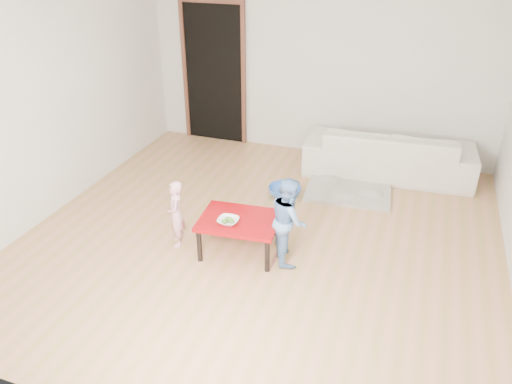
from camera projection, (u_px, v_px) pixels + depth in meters
The scene contains 13 objects.
floor at pixel (262, 236), 5.47m from camera, with size 5.00×5.00×0.01m, color #AC874A.
back_wall at pixel (320, 65), 6.94m from camera, with size 5.00×0.02×2.60m, color silver.
left_wall at pixel (52, 98), 5.59m from camera, with size 0.02×5.00×2.60m, color silver.
doorway at pixel (215, 75), 7.52m from camera, with size 1.02×0.08×2.11m, color brown, non-canonical shape.
sofa at pixel (389, 152), 6.71m from camera, with size 2.21×0.86×0.65m, color beige.
cushion at pixel (356, 143), 6.57m from camera, with size 0.41×0.36×0.11m, color #D95A18.
red_table at pixel (240, 235), 5.12m from camera, with size 0.80×0.60×0.40m, color #94080C, non-canonical shape.
bowl at pixel (228, 221), 4.94m from camera, with size 0.21×0.21×0.05m, color white.
broccoli at pixel (228, 221), 4.94m from camera, with size 0.12×0.12×0.06m, color #2D5919, non-canonical shape.
child_pink at pixel (176, 214), 5.18m from camera, with size 0.27×0.18×0.73m, color #E56881.
child_blue at pixel (289, 220), 4.90m from camera, with size 0.44×0.34×0.91m, color #558AC5.
basin at pixel (285, 191), 6.26m from camera, with size 0.41×0.41×0.13m, color blue.
blanket at pixel (349, 189), 6.39m from camera, with size 1.05×0.87×0.05m, color #B7B1A1, non-canonical shape.
Camera 1 is at (1.45, -4.36, 3.01)m, focal length 35.00 mm.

